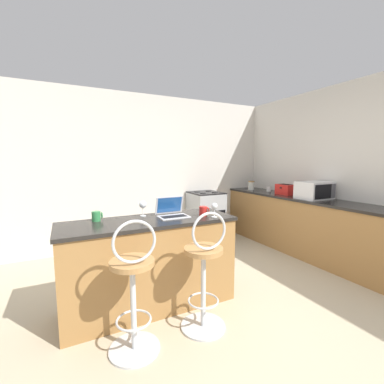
% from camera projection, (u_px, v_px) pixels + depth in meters
% --- Properties ---
extents(ground_plane, '(20.00, 20.00, 0.00)m').
position_uv_depth(ground_plane, '(235.00, 330.00, 2.26)').
color(ground_plane, '#BCAD8E').
extents(wall_back, '(12.00, 0.06, 2.60)m').
position_uv_depth(wall_back, '(144.00, 171.00, 4.49)').
color(wall_back, silver).
rests_on(wall_back, ground_plane).
extents(breakfast_bar, '(1.71, 0.59, 0.90)m').
position_uv_depth(breakfast_bar, '(150.00, 263.00, 2.59)').
color(breakfast_bar, '#9E703D').
rests_on(breakfast_bar, ground_plane).
extents(counter_right, '(0.61, 3.20, 0.90)m').
position_uv_depth(counter_right, '(303.00, 225.00, 4.11)').
color(counter_right, '#9E703D').
rests_on(counter_right, ground_plane).
extents(bar_stool_near, '(0.40, 0.40, 1.07)m').
position_uv_depth(bar_stool_near, '(133.00, 289.00, 1.95)').
color(bar_stool_near, silver).
rests_on(bar_stool_near, ground_plane).
extents(bar_stool_far, '(0.40, 0.40, 1.07)m').
position_uv_depth(bar_stool_far, '(204.00, 273.00, 2.22)').
color(bar_stool_far, silver).
rests_on(bar_stool_far, ground_plane).
extents(laptop, '(0.31, 0.24, 0.21)m').
position_uv_depth(laptop, '(172.00, 211.00, 2.68)').
color(laptop, silver).
rests_on(laptop, breakfast_bar).
extents(microwave, '(0.49, 0.37, 0.26)m').
position_uv_depth(microwave, '(315.00, 190.00, 3.88)').
color(microwave, silver).
rests_on(microwave, counter_right).
extents(toaster, '(0.22, 0.29, 0.18)m').
position_uv_depth(toaster, '(285.00, 189.00, 4.37)').
color(toaster, red).
rests_on(toaster, counter_right).
extents(stove_range, '(0.55, 0.59, 0.91)m').
position_uv_depth(stove_range, '(206.00, 216.00, 4.76)').
color(stove_range, '#9EA3A8').
rests_on(stove_range, ground_plane).
extents(wine_glass_short, '(0.07, 0.07, 0.15)m').
position_uv_depth(wine_glass_short, '(214.00, 207.00, 2.64)').
color(wine_glass_short, silver).
rests_on(wine_glass_short, breakfast_bar).
extents(mug_white, '(0.10, 0.08, 0.09)m').
position_uv_depth(mug_white, '(269.00, 189.00, 4.81)').
color(mug_white, white).
rests_on(mug_white, counter_right).
extents(storage_jar, '(0.12, 0.12, 0.18)m').
position_uv_depth(storage_jar, '(251.00, 185.00, 5.04)').
color(storage_jar, silver).
rests_on(storage_jar, counter_right).
extents(wine_glass_tall, '(0.08, 0.08, 0.16)m').
position_uv_depth(wine_glass_tall, '(143.00, 205.00, 2.69)').
color(wine_glass_tall, silver).
rests_on(wine_glass_tall, breakfast_bar).
extents(mug_green, '(0.10, 0.08, 0.09)m').
position_uv_depth(mug_green, '(97.00, 216.00, 2.48)').
color(mug_green, '#338447').
rests_on(mug_green, breakfast_bar).
extents(mug_red, '(0.10, 0.08, 0.10)m').
position_uv_depth(mug_red, '(204.00, 211.00, 2.70)').
color(mug_red, red).
rests_on(mug_red, breakfast_bar).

